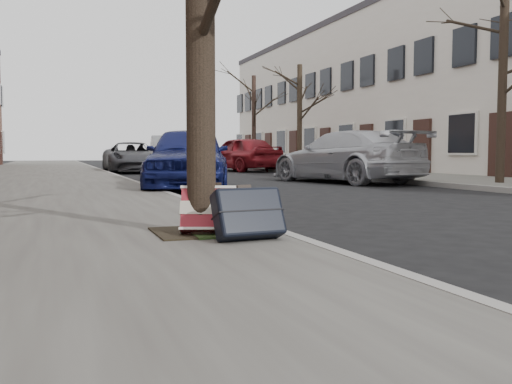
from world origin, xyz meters
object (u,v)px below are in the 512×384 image
object	(u,v)px
suitcase_red	(213,211)
suitcase_navy	(248,213)
car_near_front	(189,158)
car_near_mid	(178,160)

from	to	relation	value
suitcase_red	suitcase_navy	size ratio (longest dim) A/B	0.96
suitcase_navy	suitcase_red	bearing A→B (deg)	110.34
car_near_front	car_near_mid	xyz separation A→B (m)	(0.36, 2.85, -0.07)
suitcase_red	car_near_mid	xyz separation A→B (m)	(1.92, 10.55, 0.33)
car_near_front	car_near_mid	size ratio (longest dim) A/B	1.08
suitcase_navy	car_near_mid	size ratio (longest dim) A/B	0.15
suitcase_red	car_near_mid	size ratio (longest dim) A/B	0.14
suitcase_red	car_near_front	world-z (taller)	car_near_front
suitcase_navy	car_near_front	size ratio (longest dim) A/B	0.14
suitcase_navy	car_near_mid	xyz separation A→B (m)	(1.72, 10.95, 0.31)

